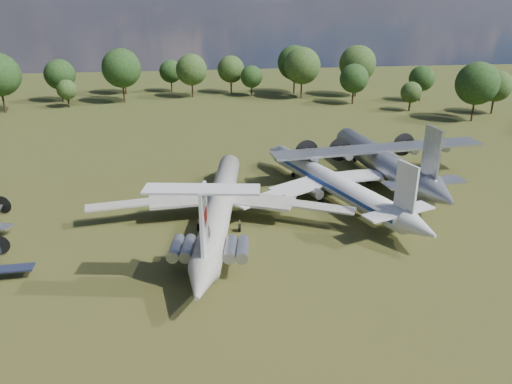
{
  "coord_description": "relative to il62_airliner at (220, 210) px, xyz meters",
  "views": [
    {
      "loc": [
        -0.01,
        -65.87,
        30.63
      ],
      "look_at": [
        8.64,
        -2.67,
        5.0
      ],
      "focal_mm": 35.0,
      "sensor_mm": 36.0,
      "label": 1
    }
  ],
  "objects": [
    {
      "name": "an12_transport",
      "position": [
        28.97,
        14.44,
        0.42
      ],
      "size": [
        42.75,
        46.74,
        5.64
      ],
      "primitive_type": null,
      "rotation": [
        0.0,
        0.0,
        0.11
      ],
      "color": "#A0A2A7",
      "rests_on": "ground"
    },
    {
      "name": "tu104_jet",
      "position": [
        18.11,
        6.9,
        -0.12
      ],
      "size": [
        47.19,
        54.23,
        4.56
      ],
      "primitive_type": null,
      "rotation": [
        0.0,
        0.0,
        0.33
      ],
      "color": "silver",
      "rests_on": "ground"
    },
    {
      "name": "il62_airliner",
      "position": [
        0.0,
        0.0,
        0.0
      ],
      "size": [
        45.09,
        54.39,
        4.8
      ],
      "primitive_type": null,
      "rotation": [
        0.0,
        0.0,
        -0.16
      ],
      "color": "#B4B4AF",
      "rests_on": "ground"
    },
    {
      "name": "person_on_il62",
      "position": [
        -2.18,
        -13.26,
        3.25
      ],
      "size": [
        0.71,
        0.57,
        1.7
      ],
      "primitive_type": "imported",
      "rotation": [
        0.0,
        0.0,
        2.85
      ],
      "color": "#896346",
      "rests_on": "il62_airliner"
    },
    {
      "name": "ground",
      "position": [
        -3.64,
        2.09,
        -2.4
      ],
      "size": [
        300.0,
        300.0,
        0.0
      ],
      "primitive_type": "plane",
      "color": "#293F15",
      "rests_on": "ground"
    }
  ]
}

